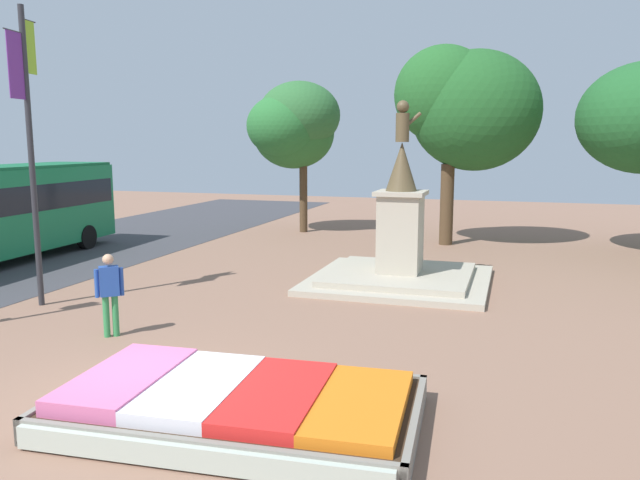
{
  "coord_description": "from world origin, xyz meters",
  "views": [
    {
      "loc": [
        5.48,
        -7.88,
        3.97
      ],
      "look_at": [
        1.36,
        5.24,
        1.8
      ],
      "focal_mm": 35.0,
      "sensor_mm": 36.0,
      "label": 1
    }
  ],
  "objects_px": {
    "flower_planter": "(233,405)",
    "statue_monument": "(400,252)",
    "pedestrian_crossing_plaza": "(110,289)",
    "banner_pole": "(30,144)"
  },
  "relations": [
    {
      "from": "flower_planter",
      "to": "statue_monument",
      "type": "relative_size",
      "value": 1.05
    },
    {
      "from": "flower_planter",
      "to": "statue_monument",
      "type": "xyz_separation_m",
      "value": [
        0.67,
        9.56,
        0.65
      ]
    },
    {
      "from": "flower_planter",
      "to": "banner_pole",
      "type": "height_order",
      "value": "banner_pole"
    },
    {
      "from": "flower_planter",
      "to": "statue_monument",
      "type": "distance_m",
      "value": 9.6
    },
    {
      "from": "flower_planter",
      "to": "statue_monument",
      "type": "height_order",
      "value": "statue_monument"
    },
    {
      "from": "statue_monument",
      "to": "pedestrian_crossing_plaza",
      "type": "bearing_deg",
      "value": -125.52
    },
    {
      "from": "banner_pole",
      "to": "pedestrian_crossing_plaza",
      "type": "relative_size",
      "value": 4.1
    },
    {
      "from": "flower_planter",
      "to": "pedestrian_crossing_plaza",
      "type": "relative_size",
      "value": 3.09
    },
    {
      "from": "statue_monument",
      "to": "banner_pole",
      "type": "distance_m",
      "value": 9.92
    },
    {
      "from": "pedestrian_crossing_plaza",
      "to": "statue_monument",
      "type": "bearing_deg",
      "value": 54.48
    }
  ]
}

